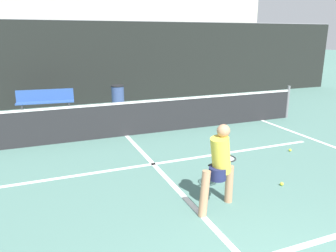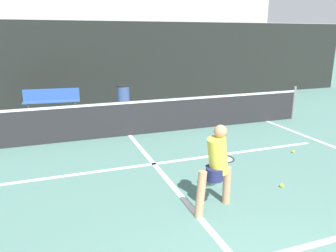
% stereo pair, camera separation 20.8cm
% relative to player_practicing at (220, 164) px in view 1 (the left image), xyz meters
% --- Properties ---
extents(court_service_line, '(8.25, 0.10, 0.01)m').
position_rel_player_practicing_xyz_m(court_service_line, '(-0.36, 2.10, -0.74)').
color(court_service_line, white).
rests_on(court_service_line, ground).
extents(court_center_mark, '(0.10, 5.61, 0.01)m').
position_rel_player_practicing_xyz_m(court_center_mark, '(-0.36, 1.50, -0.74)').
color(court_center_mark, white).
rests_on(court_center_mark, ground).
extents(court_sideline_right, '(0.10, 6.61, 0.01)m').
position_rel_player_practicing_xyz_m(court_sideline_right, '(4.15, 1.50, -0.74)').
color(court_sideline_right, white).
rests_on(court_sideline_right, ground).
extents(net, '(11.09, 0.09, 1.07)m').
position_rel_player_practicing_xyz_m(net, '(-0.36, 4.30, -0.23)').
color(net, slate).
rests_on(net, ground).
extents(fence_back, '(24.00, 0.06, 3.22)m').
position_rel_player_practicing_xyz_m(fence_back, '(-0.36, 9.08, 0.86)').
color(fence_back, black).
rests_on(fence_back, ground).
extents(player_practicing, '(1.01, 0.82, 1.37)m').
position_rel_player_practicing_xyz_m(player_practicing, '(0.00, 0.00, 0.00)').
color(player_practicing, tan).
rests_on(player_practicing, ground).
extents(tennis_ball_scattered_0, '(0.07, 0.07, 0.07)m').
position_rel_player_practicing_xyz_m(tennis_ball_scattered_0, '(1.48, 0.24, -0.71)').
color(tennis_ball_scattered_0, '#D1E033').
rests_on(tennis_ball_scattered_0, ground).
extents(tennis_ball_scattered_1, '(0.07, 0.07, 0.07)m').
position_rel_player_practicing_xyz_m(tennis_ball_scattered_1, '(2.92, 1.63, -0.71)').
color(tennis_ball_scattered_1, '#D1E033').
rests_on(tennis_ball_scattered_1, ground).
extents(courtside_bench, '(1.92, 0.57, 0.86)m').
position_rel_player_practicing_xyz_m(courtside_bench, '(-2.28, 7.80, -0.26)').
color(courtside_bench, '#2D519E').
rests_on(courtside_bench, ground).
extents(trash_bin, '(0.47, 0.47, 0.90)m').
position_rel_player_practicing_xyz_m(trash_bin, '(0.22, 7.63, -0.29)').
color(trash_bin, '#384C7F').
rests_on(trash_bin, ground).
extents(parked_car, '(1.80, 4.16, 1.43)m').
position_rel_player_practicing_xyz_m(parked_car, '(4.58, 13.29, -0.14)').
color(parked_car, '#B7B7BC').
rests_on(parked_car, ground).
extents(building_far, '(36.00, 2.40, 6.58)m').
position_rel_player_practicing_xyz_m(building_far, '(-0.36, 24.36, 2.55)').
color(building_far, beige).
rests_on(building_far, ground).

